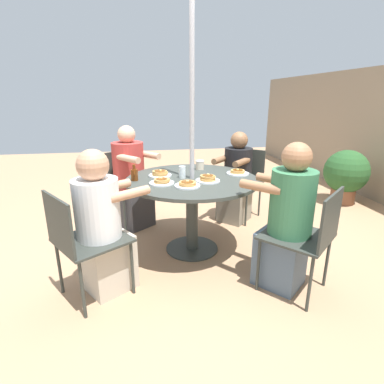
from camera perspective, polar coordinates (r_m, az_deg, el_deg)
The scene contains 20 objects.
ground_plane at distance 3.10m, azimuth 0.00°, elevation -10.73°, with size 12.00×12.00×0.00m, color tan.
patio_table at distance 2.86m, azimuth 0.00°, elevation 0.24°, with size 1.25×1.25×0.74m.
umbrella_pole at distance 2.75m, azimuth 0.00°, elevation 11.19°, with size 0.04×0.04×2.33m, color #ADADB2.
patio_chair_north at distance 3.82m, azimuth 9.61°, elevation 2.71°, with size 0.66×0.66×0.85m.
diner_north at distance 3.67m, azimuth 8.44°, elevation 2.08°, with size 0.56×0.56×1.09m.
patio_chair_east at distance 3.69m, azimuth -13.17°, elevation 1.95°, with size 0.66×0.66×0.85m.
diner_east at distance 3.55m, azimuth -11.55°, elevation 1.95°, with size 0.61×0.58×1.18m.
patio_chair_south at distance 2.32m, azimuth -20.40°, elevation -8.21°, with size 0.65×0.65×0.85m.
diner_south at distance 2.38m, azimuth -16.67°, elevation -6.65°, with size 0.54×0.59×1.13m.
patio_chair_west at distance 2.40m, azimuth 21.24°, elevation -7.42°, with size 0.66×0.66×0.85m.
diner_west at distance 2.44m, azimuth 17.53°, elevation -5.68°, with size 0.58×0.56×1.17m.
pancake_plate_a at distance 2.65m, azimuth -5.78°, elevation 1.95°, with size 0.22×0.22×0.06m.
pancake_plate_b at distance 3.01m, azimuth 8.69°, elevation 3.70°, with size 0.22×0.22×0.05m.
pancake_plate_c at distance 2.91m, azimuth -6.12°, elevation 3.45°, with size 0.22×0.22×0.06m.
pancake_plate_d at distance 2.71m, azimuth 3.01°, elevation 2.49°, with size 0.22×0.22×0.07m.
pancake_plate_e at distance 2.56m, azimuth -0.89°, elevation 1.43°, with size 0.22×0.22×0.05m.
syrup_bottle at distance 2.78m, azimuth -10.92°, elevation 3.31°, with size 0.09×0.07×0.15m.
coffee_cup at distance 3.17m, azimuth 1.51°, elevation 5.17°, with size 0.09×0.09×0.09m.
drinking_glass_a at distance 2.83m, azimuth -1.86°, elevation 3.82°, with size 0.06×0.06×0.11m, color silver.
potted_shrub at distance 4.79m, azimuth 27.27°, elevation 3.12°, with size 0.61×0.61×0.77m.
Camera 1 is at (2.69, -0.47, 1.47)m, focal length 28.00 mm.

